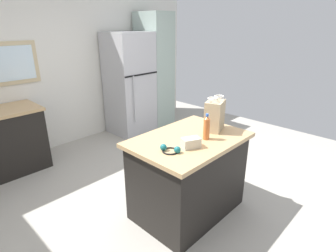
{
  "coord_description": "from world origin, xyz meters",
  "views": [
    {
      "loc": [
        -2.13,
        -1.92,
        1.98
      ],
      "look_at": [
        -0.15,
        -0.02,
        0.93
      ],
      "focal_mm": 28.93,
      "sensor_mm": 36.0,
      "label": 1
    }
  ],
  "objects_px": {
    "shopping_bag": "(215,115)",
    "bottle": "(206,128)",
    "ear_defenders": "(170,149)",
    "small_box": "(191,143)",
    "kitchen_island": "(188,175)",
    "tall_cabinet": "(155,71)",
    "refrigerator": "(130,84)"
  },
  "relations": [
    {
      "from": "shopping_bag",
      "to": "bottle",
      "type": "xyz_separation_m",
      "value": [
        -0.26,
        -0.09,
        -0.05
      ]
    },
    {
      "from": "shopping_bag",
      "to": "ear_defenders",
      "type": "relative_size",
      "value": 1.91
    },
    {
      "from": "small_box",
      "to": "ear_defenders",
      "type": "relative_size",
      "value": 0.86
    },
    {
      "from": "shopping_bag",
      "to": "ear_defenders",
      "type": "xyz_separation_m",
      "value": [
        -0.72,
        -0.03,
        -0.14
      ]
    },
    {
      "from": "kitchen_island",
      "to": "small_box",
      "type": "xyz_separation_m",
      "value": [
        -0.16,
        -0.15,
        0.49
      ]
    },
    {
      "from": "small_box",
      "to": "tall_cabinet",
      "type": "bearing_deg",
      "value": 52.65
    },
    {
      "from": "tall_cabinet",
      "to": "refrigerator",
      "type": "bearing_deg",
      "value": -179.98
    },
    {
      "from": "small_box",
      "to": "bottle",
      "type": "relative_size",
      "value": 0.63
    },
    {
      "from": "tall_cabinet",
      "to": "shopping_bag",
      "type": "height_order",
      "value": "tall_cabinet"
    },
    {
      "from": "tall_cabinet",
      "to": "bottle",
      "type": "relative_size",
      "value": 8.18
    },
    {
      "from": "small_box",
      "to": "bottle",
      "type": "bearing_deg",
      "value": 3.14
    },
    {
      "from": "refrigerator",
      "to": "small_box",
      "type": "distance_m",
      "value": 2.8
    },
    {
      "from": "tall_cabinet",
      "to": "bottle",
      "type": "height_order",
      "value": "tall_cabinet"
    },
    {
      "from": "kitchen_island",
      "to": "refrigerator",
      "type": "distance_m",
      "value": 2.63
    },
    {
      "from": "refrigerator",
      "to": "shopping_bag",
      "type": "bearing_deg",
      "value": -107.36
    },
    {
      "from": "ear_defenders",
      "to": "refrigerator",
      "type": "bearing_deg",
      "value": 58.74
    },
    {
      "from": "refrigerator",
      "to": "small_box",
      "type": "xyz_separation_m",
      "value": [
        -1.27,
        -2.49,
        0.01
      ]
    },
    {
      "from": "kitchen_island",
      "to": "small_box",
      "type": "bearing_deg",
      "value": -136.56
    },
    {
      "from": "tall_cabinet",
      "to": "ear_defenders",
      "type": "bearing_deg",
      "value": -131.04
    },
    {
      "from": "ear_defenders",
      "to": "tall_cabinet",
      "type": "bearing_deg",
      "value": 48.96
    },
    {
      "from": "bottle",
      "to": "ear_defenders",
      "type": "bearing_deg",
      "value": 172.36
    },
    {
      "from": "kitchen_island",
      "to": "bottle",
      "type": "bearing_deg",
      "value": -56.32
    },
    {
      "from": "kitchen_island",
      "to": "refrigerator",
      "type": "xyz_separation_m",
      "value": [
        1.1,
        2.34,
        0.48
      ]
    },
    {
      "from": "kitchen_island",
      "to": "refrigerator",
      "type": "height_order",
      "value": "refrigerator"
    },
    {
      "from": "refrigerator",
      "to": "ear_defenders",
      "type": "bearing_deg",
      "value": -121.26
    },
    {
      "from": "kitchen_island",
      "to": "small_box",
      "type": "height_order",
      "value": "small_box"
    },
    {
      "from": "refrigerator",
      "to": "bottle",
      "type": "distance_m",
      "value": 2.68
    },
    {
      "from": "refrigerator",
      "to": "tall_cabinet",
      "type": "distance_m",
      "value": 0.66
    },
    {
      "from": "kitchen_island",
      "to": "refrigerator",
      "type": "bearing_deg",
      "value": 64.75
    },
    {
      "from": "kitchen_island",
      "to": "refrigerator",
      "type": "relative_size",
      "value": 0.65
    },
    {
      "from": "tall_cabinet",
      "to": "bottle",
      "type": "bearing_deg",
      "value": -123.59
    },
    {
      "from": "shopping_bag",
      "to": "bottle",
      "type": "bearing_deg",
      "value": -161.69
    }
  ]
}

